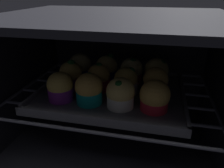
# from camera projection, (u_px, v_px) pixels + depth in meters

# --- Properties ---
(oven_cavity) EXTENTS (0.59, 0.47, 0.37)m
(oven_cavity) POSITION_uv_depth(u_px,v_px,m) (116.00, 77.00, 0.64)
(oven_cavity) COLOR black
(oven_cavity) RESTS_ON ground
(oven_rack) EXTENTS (0.55, 0.42, 0.01)m
(oven_rack) POSITION_uv_depth(u_px,v_px,m) (113.00, 93.00, 0.62)
(oven_rack) COLOR #51515B
(oven_rack) RESTS_ON oven_cavity
(baking_tray) EXTENTS (0.39, 0.31, 0.02)m
(baking_tray) POSITION_uv_depth(u_px,v_px,m) (112.00, 92.00, 0.60)
(baking_tray) COLOR #4C4C51
(baking_tray) RESTS_ON oven_rack
(muffin_row0_col0) EXTENTS (0.07, 0.07, 0.07)m
(muffin_row0_col0) POSITION_uv_depth(u_px,v_px,m) (60.00, 87.00, 0.54)
(muffin_row0_col0) COLOR #7A238C
(muffin_row0_col0) RESTS_ON baking_tray
(muffin_row0_col1) EXTENTS (0.07, 0.07, 0.08)m
(muffin_row0_col1) POSITION_uv_depth(u_px,v_px,m) (89.00, 89.00, 0.52)
(muffin_row0_col1) COLOR #0C8C84
(muffin_row0_col1) RESTS_ON baking_tray
(muffin_row0_col2) EXTENTS (0.07, 0.07, 0.07)m
(muffin_row0_col2) POSITION_uv_depth(u_px,v_px,m) (120.00, 94.00, 0.50)
(muffin_row0_col2) COLOR silver
(muffin_row0_col2) RESTS_ON baking_tray
(muffin_row0_col3) EXTENTS (0.07, 0.07, 0.07)m
(muffin_row0_col3) POSITION_uv_depth(u_px,v_px,m) (155.00, 97.00, 0.49)
(muffin_row0_col3) COLOR red
(muffin_row0_col3) RESTS_ON baking_tray
(muffin_row1_col0) EXTENTS (0.06, 0.06, 0.08)m
(muffin_row1_col0) POSITION_uv_depth(u_px,v_px,m) (71.00, 75.00, 0.60)
(muffin_row1_col0) COLOR #7A238C
(muffin_row1_col0) RESTS_ON baking_tray
(muffin_row1_col1) EXTENTS (0.06, 0.06, 0.08)m
(muffin_row1_col1) POSITION_uv_depth(u_px,v_px,m) (99.00, 78.00, 0.59)
(muffin_row1_col1) COLOR red
(muffin_row1_col1) RESTS_ON baking_tray
(muffin_row1_col2) EXTENTS (0.07, 0.07, 0.07)m
(muffin_row1_col2) POSITION_uv_depth(u_px,v_px,m) (126.00, 81.00, 0.57)
(muffin_row1_col2) COLOR silver
(muffin_row1_col2) RESTS_ON baking_tray
(muffin_row1_col3) EXTENTS (0.07, 0.07, 0.08)m
(muffin_row1_col3) POSITION_uv_depth(u_px,v_px,m) (155.00, 83.00, 0.55)
(muffin_row1_col3) COLOR #7A238C
(muffin_row1_col3) RESTS_ON baking_tray
(muffin_row2_col0) EXTENTS (0.07, 0.07, 0.08)m
(muffin_row2_col0) POSITION_uv_depth(u_px,v_px,m) (80.00, 67.00, 0.67)
(muffin_row2_col0) COLOR #1928B7
(muffin_row2_col0) RESTS_ON baking_tray
(muffin_row2_col1) EXTENTS (0.07, 0.07, 0.08)m
(muffin_row2_col1) POSITION_uv_depth(u_px,v_px,m) (107.00, 68.00, 0.66)
(muffin_row2_col1) COLOR #1928B7
(muffin_row2_col1) RESTS_ON baking_tray
(muffin_row2_col2) EXTENTS (0.07, 0.07, 0.08)m
(muffin_row2_col2) POSITION_uv_depth(u_px,v_px,m) (131.00, 71.00, 0.64)
(muffin_row2_col2) COLOR red
(muffin_row2_col2) RESTS_ON baking_tray
(muffin_row2_col3) EXTENTS (0.07, 0.07, 0.08)m
(muffin_row2_col3) POSITION_uv_depth(u_px,v_px,m) (156.00, 72.00, 0.63)
(muffin_row2_col3) COLOR #7A238C
(muffin_row2_col3) RESTS_ON baking_tray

